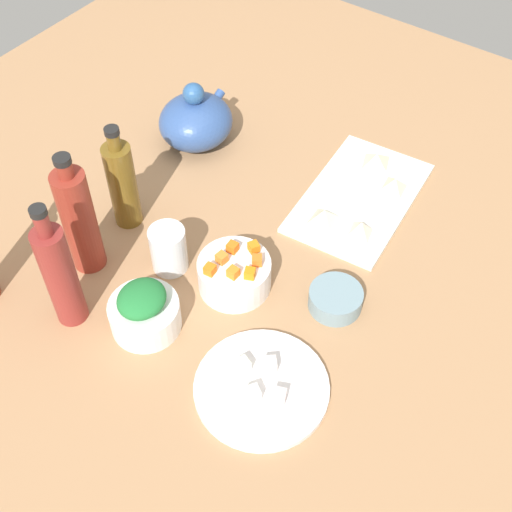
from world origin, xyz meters
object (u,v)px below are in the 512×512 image
Objects in this scene: bowl_greens at (145,315)px; bottle_3 at (122,183)px; cutting_board at (359,197)px; bottle_2 at (79,220)px; plate_tofu at (262,388)px; bowl_carrots at (234,274)px; bottle_1 at (60,274)px; bowl_small_side at (335,299)px; drinking_glass_0 at (169,249)px; teapot at (196,121)px.

bottle_3 is at bearing 49.02° from bowl_greens.
bottle_2 reaches higher than cutting_board.
bowl_carrots reaches higher than plate_tofu.
bowl_small_side is at bearing -52.05° from bottle_1.
drinking_glass_0 is (13.01, 5.44, 1.80)cm from bowl_greens.
drinking_glass_0 is (-36.39, 20.27, 4.19)cm from cutting_board.
bottle_1 is at bearing 116.06° from bowl_greens.
teapot is 27.59cm from bottle_3.
bottle_3 is (17.45, 20.09, 7.01)cm from bowl_greens.
bowl_greens is 16.11cm from bottle_1.
plate_tofu is 21.90cm from bowl_small_side.
bowl_greens is at bearing -104.54° from bottle_2.
bottle_2 is 12.86cm from bottle_3.
teapot is at bearing 66.38° from bowl_small_side.
bowl_greens is 0.54× the size of bottle_3.
cutting_board is 1.43× the size of bottle_3.
cutting_board is 2.68× the size of bowl_greens.
plate_tofu is 22.69cm from bowl_carrots.
bowl_greens is 0.47× the size of bottle_2.
bottle_1 is 2.89× the size of drinking_glass_0.
bowl_small_side is at bearing -113.62° from teapot.
bottle_3 is (23.45, 7.84, -1.56)cm from bottle_1.
bowl_carrots is at bearing -131.88° from teapot.
plate_tofu is at bearing -131.94° from teapot.
bowl_carrots is 29.55cm from bottle_2.
bowl_carrots is at bearing -41.35° from bottle_1.
bowl_small_side is at bearing -159.06° from cutting_board.
bowl_carrots is at bearing -24.28° from bowl_greens.
plate_tofu is 38.59cm from bottle_1.
plate_tofu is 44.17cm from bottle_2.
bowl_small_side is 53.63cm from teapot.
plate_tofu is 0.83× the size of bottle_1.
teapot is (43.28, 48.16, 5.16)cm from plate_tofu.
drinking_glass_0 is (19.00, -6.82, -6.77)cm from bottle_1.
bowl_carrots is at bearing -92.46° from bottle_3.
teapot is 40.45cm from bottle_2.
cutting_board is at bearing -47.55° from bottle_3.
drinking_glass_0 is (-4.44, -14.65, -5.21)cm from bottle_3.
bottle_2 is at bearing 85.11° from plate_tofu.
bottle_2 is (-39.63, -5.55, 5.88)cm from teapot.
bottle_1 is at bearing 153.94° from cutting_board.
bowl_small_side is at bearing -2.23° from plate_tofu.
teapot is at bearing 97.26° from cutting_board.
bowl_small_side is at bearing -82.96° from bottle_3.
cutting_board is 34.06cm from bowl_carrots.
bottle_3 reaches higher than bowl_greens.
cutting_board is 1.84× the size of teapot.
drinking_glass_0 is at bearing 108.23° from bowl_small_side.
plate_tofu is 0.97× the size of bottle_3.
bottle_2 is at bearing 122.08° from drinking_glass_0.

